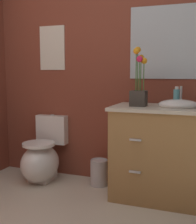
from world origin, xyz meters
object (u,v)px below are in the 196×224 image
flower_vase (139,88)px  wall_poster (52,48)px  wall_mirror (171,42)px  toilet (42,158)px  vanity_cabinet (164,152)px  soap_bottle (176,98)px  trash_bin (99,172)px

flower_vase → wall_poster: bearing=162.6°
wall_poster → wall_mirror: wall_mirror is taller
flower_vase → wall_mirror: 0.59m
toilet → vanity_cabinet: 1.31m
soap_bottle → vanity_cabinet: bearing=-170.0°
flower_vase → wall_poster: wall_poster is taller
wall_mirror → vanity_cabinet: bearing=-89.5°
flower_vase → wall_poster: 1.18m
wall_poster → wall_mirror: bearing=0.0°
soap_bottle → wall_poster: wall_poster is taller
wall_poster → wall_mirror: size_ratio=0.60×
vanity_cabinet → flower_vase: size_ratio=1.95×
flower_vase → soap_bottle: (0.33, 0.06, -0.08)m
vanity_cabinet → soap_bottle: bearing=10.0°
trash_bin → wall_poster: 1.45m
soap_bottle → toilet: bearing=179.6°
trash_bin → wall_mirror: bearing=15.8°
wall_poster → flower_vase: bearing=-17.4°
wall_poster → toilet: bearing=-90.0°
wall_mirror → trash_bin: bearing=-164.2°
flower_vase → wall_mirror: bearing=55.2°
trash_bin → flower_vase: bearing=-18.2°
vanity_cabinet → wall_poster: 1.66m
soap_bottle → wall_mirror: size_ratio=0.23×
soap_bottle → wall_mirror: bearing=109.3°
toilet → wall_mirror: (1.29, 0.27, 1.21)m
toilet → trash_bin: (0.63, 0.08, -0.11)m
toilet → wall_poster: (-0.00, 0.27, 1.19)m
soap_bottle → trash_bin: size_ratio=0.67×
trash_bin → wall_poster: size_ratio=0.57×
flower_vase → trash_bin: flower_vase is taller
toilet → wall_mirror: size_ratio=0.86×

